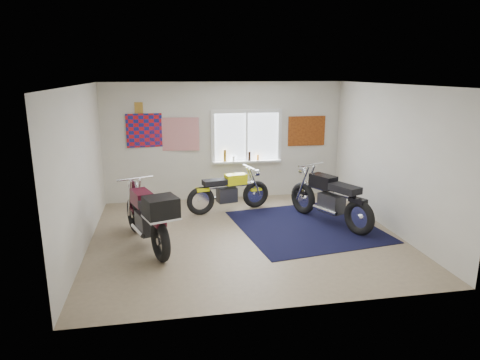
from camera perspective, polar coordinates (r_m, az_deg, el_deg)
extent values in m
plane|color=#9E896B|center=(7.87, 0.72, -7.47)|extent=(5.50, 5.50, 0.00)
plane|color=white|center=(7.32, 0.78, 12.57)|extent=(5.50, 5.50, 0.00)
plane|color=silver|center=(9.90, -2.00, 5.15)|extent=(5.50, 0.00, 5.50)
plane|color=silver|center=(5.13, 6.05, -3.58)|extent=(5.50, 0.00, 5.50)
plane|color=silver|center=(7.47, -20.44, 1.26)|extent=(0.00, 5.00, 5.00)
plane|color=silver|center=(8.43, 19.44, 2.75)|extent=(0.00, 5.00, 5.00)
cube|color=black|center=(8.43, 8.80, -6.09)|extent=(2.84, 2.92, 0.01)
cube|color=white|center=(9.96, 0.87, 5.79)|extent=(1.50, 0.02, 1.10)
cube|color=white|center=(9.87, 0.90, 9.17)|extent=(1.66, 0.06, 0.08)
cube|color=white|center=(10.05, 0.87, 2.45)|extent=(1.66, 0.06, 0.08)
cube|color=white|center=(9.82, -3.67, 5.65)|extent=(0.08, 0.06, 1.10)
cube|color=white|center=(10.12, 5.30, 5.87)|extent=(0.08, 0.06, 1.10)
cube|color=white|center=(9.94, 0.88, 5.78)|extent=(0.04, 0.06, 1.10)
cube|color=white|center=(9.98, 0.94, 2.49)|extent=(1.60, 0.16, 0.04)
cylinder|color=#8E6214|center=(9.86, -2.02, 3.28)|extent=(0.07, 0.07, 0.28)
cylinder|color=white|center=(9.90, -0.89, 2.86)|extent=(0.06, 0.06, 0.12)
cylinder|color=black|center=(9.96, 1.27, 3.22)|extent=(0.06, 0.06, 0.22)
cylinder|color=orange|center=(10.01, 2.40, 3.03)|extent=(0.05, 0.05, 0.14)
plane|color=red|center=(9.75, -12.00, 6.49)|extent=(1.00, 0.07, 1.00)
plane|color=red|center=(9.74, -8.14, 6.06)|extent=(0.90, 0.09, 0.90)
cube|color=#AA7D30|center=(9.70, -13.35, 9.35)|extent=(0.18, 0.02, 0.24)
cube|color=#A54C14|center=(10.31, 8.86, 6.48)|extent=(0.90, 0.03, 0.70)
torus|color=black|center=(9.40, 2.09, -1.91)|extent=(0.62, 0.25, 0.61)
torus|color=black|center=(8.96, -5.26, -2.79)|extent=(0.62, 0.25, 0.61)
cylinder|color=silver|center=(9.40, 2.09, -1.91)|extent=(0.12, 0.11, 0.10)
cylinder|color=silver|center=(8.96, -5.26, -2.79)|extent=(0.12, 0.11, 0.10)
cylinder|color=silver|center=(9.09, -1.51, -0.76)|extent=(1.13, 0.34, 0.08)
cube|color=#303032|center=(9.13, -1.76, -2.00)|extent=(0.45, 0.34, 0.31)
cylinder|color=silver|center=(9.28, -2.08, -2.30)|extent=(0.50, 0.17, 0.06)
cube|color=#FEFF0D|center=(9.12, -0.56, 0.11)|extent=(0.49, 0.33, 0.22)
cube|color=black|center=(8.95, -3.39, -0.29)|extent=(0.54, 0.36, 0.11)
cube|color=#FEFF0D|center=(8.90, -5.02, -1.25)|extent=(0.30, 0.20, 0.07)
cube|color=#FEFF0D|center=(9.37, 2.10, -1.27)|extent=(0.28, 0.18, 0.05)
cylinder|color=silver|center=(9.18, 1.21, 1.72)|extent=(0.16, 0.55, 0.03)
cylinder|color=silver|center=(9.29, 2.22, 0.95)|extent=(0.12, 0.16, 0.14)
torus|color=black|center=(9.10, 8.39, -2.40)|extent=(0.41, 0.67, 0.67)
torus|color=black|center=(8.13, 15.60, -4.83)|extent=(0.41, 0.67, 0.67)
cylinder|color=silver|center=(9.10, 8.39, -2.40)|extent=(0.15, 0.15, 0.12)
cylinder|color=silver|center=(8.13, 15.60, -4.83)|extent=(0.15, 0.15, 0.12)
cylinder|color=silver|center=(8.50, 11.90, -1.43)|extent=(0.65, 1.27, 0.10)
cube|color=#303032|center=(8.53, 12.07, -3.03)|extent=(0.47, 0.56, 0.36)
cylinder|color=silver|center=(8.44, 11.24, -3.92)|extent=(0.31, 0.57, 0.07)
cube|color=black|center=(8.59, 11.02, -0.18)|extent=(0.47, 0.60, 0.26)
cube|color=black|center=(8.22, 13.82, -1.13)|extent=(0.52, 0.66, 0.13)
cube|color=black|center=(8.06, 15.45, -2.65)|extent=(0.29, 0.36, 0.09)
cube|color=black|center=(9.06, 8.42, -1.63)|extent=(0.26, 0.33, 0.05)
cylinder|color=silver|center=(8.77, 9.42, 2.06)|extent=(0.62, 0.31, 0.04)
cylinder|color=silver|center=(8.96, 8.43, 1.23)|extent=(0.20, 0.17, 0.17)
torus|color=black|center=(8.21, -13.88, -4.49)|extent=(0.35, 0.69, 0.68)
torus|color=black|center=(6.88, -10.56, -8.00)|extent=(0.35, 0.69, 0.68)
cylinder|color=silver|center=(8.21, -13.88, -4.49)|extent=(0.14, 0.14, 0.12)
cylinder|color=silver|center=(6.88, -10.56, -8.00)|extent=(0.14, 0.14, 0.12)
cylinder|color=silver|center=(7.44, -12.50, -3.82)|extent=(0.52, 1.28, 0.09)
cube|color=#303032|center=(7.46, -12.29, -5.62)|extent=(0.43, 0.54, 0.36)
cylinder|color=silver|center=(7.46, -13.48, -6.56)|extent=(0.26, 0.57, 0.07)
cube|color=#3F0A16|center=(7.57, -12.98, -2.37)|extent=(0.43, 0.58, 0.25)
cube|color=black|center=(7.06, -11.69, -3.67)|extent=(0.46, 0.64, 0.13)
cube|color=#3F0A16|center=(6.83, -10.82, -5.57)|extent=(0.26, 0.35, 0.08)
cube|color=#3F0A16|center=(8.17, -13.94, -3.65)|extent=(0.23, 0.33, 0.05)
cylinder|color=silver|center=(7.83, -13.83, 0.21)|extent=(0.63, 0.25, 0.04)
cylinder|color=silver|center=(8.07, -14.16, -0.63)|extent=(0.19, 0.15, 0.17)
cube|color=black|center=(6.59, -10.50, -3.58)|extent=(0.59, 0.57, 0.31)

